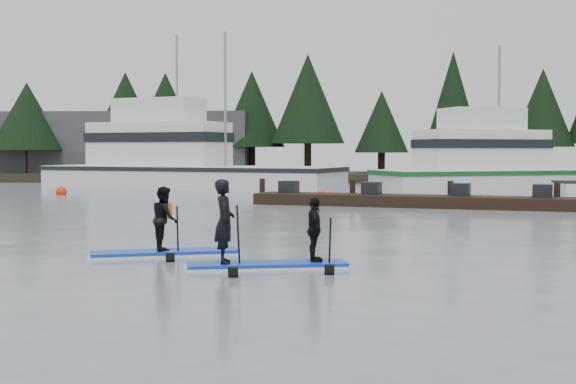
# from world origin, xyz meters

# --- Properties ---
(ground) EXTENTS (160.00, 160.00, 0.00)m
(ground) POSITION_xyz_m (0.00, 0.00, 0.00)
(ground) COLOR slate
(ground) RESTS_ON ground
(far_shore) EXTENTS (70.00, 8.00, 0.60)m
(far_shore) POSITION_xyz_m (0.00, 42.00, 0.30)
(far_shore) COLOR #2D281E
(far_shore) RESTS_ON ground
(treeline) EXTENTS (60.00, 4.00, 8.00)m
(treeline) POSITION_xyz_m (0.00, 42.00, 0.00)
(treeline) COLOR black
(treeline) RESTS_ON ground
(waterfront_building) EXTENTS (18.00, 6.00, 5.00)m
(waterfront_building) POSITION_xyz_m (-14.00, 44.00, 2.50)
(waterfront_building) COLOR #4C4C51
(waterfront_building) RESTS_ON ground
(fishing_boat_large) EXTENTS (18.25, 10.62, 9.96)m
(fishing_boat_large) POSITION_xyz_m (-7.58, 31.02, 0.76)
(fishing_boat_large) COLOR white
(fishing_boat_large) RESTS_ON ground
(fishing_boat_medium) EXTENTS (15.41, 9.20, 8.79)m
(fishing_boat_medium) POSITION_xyz_m (10.42, 28.77, 0.63)
(fishing_boat_medium) COLOR white
(fishing_boat_medium) RESTS_ON ground
(floating_dock) EXTENTS (13.42, 5.53, 0.45)m
(floating_dock) POSITION_xyz_m (4.66, 16.15, 0.22)
(floating_dock) COLOR black
(floating_dock) RESTS_ON ground
(buoy_a) EXTENTS (0.54, 0.54, 0.54)m
(buoy_a) POSITION_xyz_m (-12.25, 23.64, 0.00)
(buoy_a) COLOR #FF260C
(buoy_a) RESTS_ON ground
(buoy_b) EXTENTS (0.54, 0.54, 0.54)m
(buoy_b) POSITION_xyz_m (0.71, 20.79, 0.00)
(buoy_b) COLOR #FF260C
(buoy_b) RESTS_ON ground
(paddleboard_solo) EXTENTS (3.13, 1.63, 1.89)m
(paddleboard_solo) POSITION_xyz_m (-2.33, 1.26, 0.53)
(paddleboard_solo) COLOR #1339B8
(paddleboard_solo) RESTS_ON ground
(paddleboard_duo) EXTENTS (3.08, 1.42, 2.16)m
(paddleboard_duo) POSITION_xyz_m (-0.08, -0.37, 0.61)
(paddleboard_duo) COLOR #1238B0
(paddleboard_duo) RESTS_ON ground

